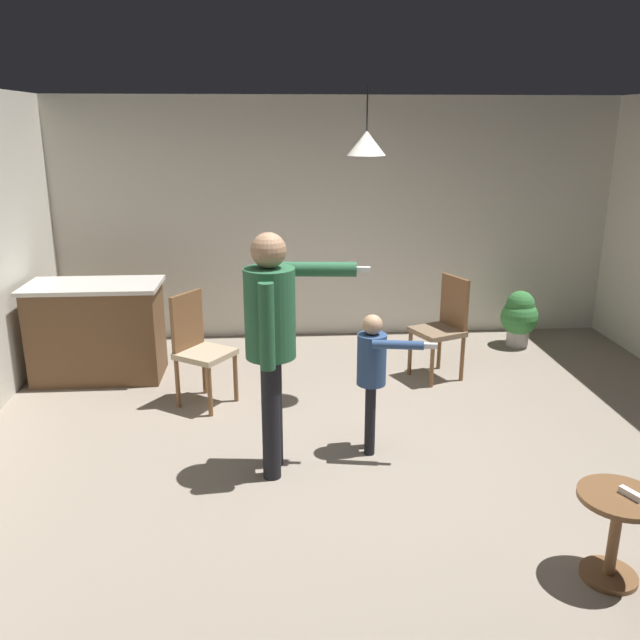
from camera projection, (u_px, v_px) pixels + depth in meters
The scene contains 11 objects.
ground at pixel (378, 468), 4.72m from camera, with size 7.68×7.68×0.00m, color gray.
wall_back at pixel (337, 220), 7.38m from camera, with size 6.40×0.10×2.70m, color silver.
kitchen_counter at pixel (97, 331), 6.27m from camera, with size 1.26×0.66×0.95m.
side_table_by_couch at pixel (616, 526), 3.49m from camera, with size 0.44×0.44×0.52m.
person_adult at pixel (272, 329), 4.38m from camera, with size 0.87×0.50×1.73m.
person_child at pixel (373, 368), 4.78m from camera, with size 0.54×0.37×1.09m.
dining_chair_by_counter at pixel (444, 324), 6.27m from camera, with size 0.55×0.55×1.00m.
dining_chair_near_wall at pixel (198, 345), 5.67m from camera, with size 0.58×0.58×1.00m.
potted_plant_corner at pixel (519, 316), 7.22m from camera, with size 0.41×0.41×0.63m.
spare_remote_on_table at pixel (631, 494), 3.41m from camera, with size 0.04×0.13×0.04m, color white.
ceiling_light_pendant at pixel (367, 143), 5.32m from camera, with size 0.32×0.32×0.55m.
Camera 1 is at (-0.73, -4.16, 2.41)m, focal length 36.38 mm.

